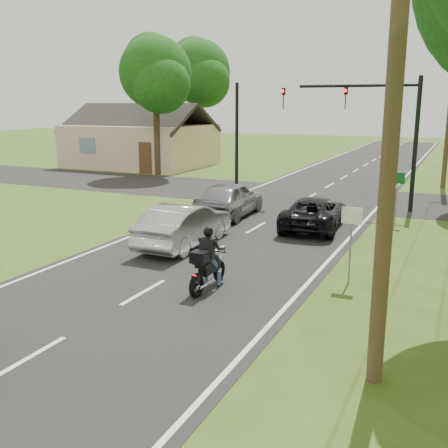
{
  "coord_description": "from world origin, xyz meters",
  "views": [
    {
      "loc": [
        7.34,
        -10.82,
        4.82
      ],
      "look_at": [
        0.93,
        3.0,
        1.3
      ],
      "focal_mm": 42.0,
      "sensor_mm": 36.0,
      "label": 1
    }
  ],
  "objects_px": {
    "dark_suv": "(314,212)",
    "sign_green": "(397,186)",
    "traffic_signal": "(374,119)",
    "motorcycle_rider": "(207,265)",
    "silver_sedan": "(184,225)",
    "silver_suv": "(229,199)",
    "utility_pole_near": "(395,86)",
    "sign_white": "(351,227)"
  },
  "relations": [
    {
      "from": "motorcycle_rider",
      "to": "silver_sedan",
      "type": "height_order",
      "value": "motorcycle_rider"
    },
    {
      "from": "sign_green",
      "to": "dark_suv",
      "type": "bearing_deg",
      "value": -143.96
    },
    {
      "from": "silver_sedan",
      "to": "sign_green",
      "type": "height_order",
      "value": "sign_green"
    },
    {
      "from": "motorcycle_rider",
      "to": "silver_sedan",
      "type": "xyz_separation_m",
      "value": [
        -2.67,
        3.55,
        0.07
      ]
    },
    {
      "from": "motorcycle_rider",
      "to": "sign_white",
      "type": "height_order",
      "value": "sign_white"
    },
    {
      "from": "silver_sedan",
      "to": "traffic_signal",
      "type": "distance_m",
      "value": 11.11
    },
    {
      "from": "dark_suv",
      "to": "sign_green",
      "type": "height_order",
      "value": "sign_green"
    },
    {
      "from": "utility_pole_near",
      "to": "traffic_signal",
      "type": "bearing_deg",
      "value": 100.14
    },
    {
      "from": "silver_sedan",
      "to": "silver_suv",
      "type": "relative_size",
      "value": 0.98
    },
    {
      "from": "dark_suv",
      "to": "traffic_signal",
      "type": "height_order",
      "value": "traffic_signal"
    },
    {
      "from": "silver_suv",
      "to": "silver_sedan",
      "type": "bearing_deg",
      "value": 94.34
    },
    {
      "from": "dark_suv",
      "to": "silver_sedan",
      "type": "bearing_deg",
      "value": 47.59
    },
    {
      "from": "motorcycle_rider",
      "to": "silver_suv",
      "type": "bearing_deg",
      "value": 110.25
    },
    {
      "from": "utility_pole_near",
      "to": "sign_green",
      "type": "height_order",
      "value": "utility_pole_near"
    },
    {
      "from": "traffic_signal",
      "to": "sign_white",
      "type": "distance_m",
      "value": 11.39
    },
    {
      "from": "utility_pole_near",
      "to": "dark_suv",
      "type": "bearing_deg",
      "value": 110.72
    },
    {
      "from": "silver_suv",
      "to": "traffic_signal",
      "type": "height_order",
      "value": "traffic_signal"
    },
    {
      "from": "dark_suv",
      "to": "utility_pole_near",
      "type": "height_order",
      "value": "utility_pole_near"
    },
    {
      "from": "motorcycle_rider",
      "to": "sign_white",
      "type": "bearing_deg",
      "value": 31.61
    },
    {
      "from": "motorcycle_rider",
      "to": "utility_pole_near",
      "type": "height_order",
      "value": "utility_pole_near"
    },
    {
      "from": "silver_suv",
      "to": "sign_white",
      "type": "distance_m",
      "value": 9.26
    },
    {
      "from": "sign_white",
      "to": "sign_green",
      "type": "bearing_deg",
      "value": 88.57
    },
    {
      "from": "traffic_signal",
      "to": "sign_white",
      "type": "height_order",
      "value": "traffic_signal"
    },
    {
      "from": "dark_suv",
      "to": "sign_green",
      "type": "bearing_deg",
      "value": -149.53
    },
    {
      "from": "silver_suv",
      "to": "sign_green",
      "type": "height_order",
      "value": "sign_green"
    },
    {
      "from": "sign_green",
      "to": "utility_pole_near",
      "type": "bearing_deg",
      "value": -84.28
    },
    {
      "from": "silver_suv",
      "to": "traffic_signal",
      "type": "relative_size",
      "value": 0.72
    },
    {
      "from": "motorcycle_rider",
      "to": "dark_suv",
      "type": "height_order",
      "value": "motorcycle_rider"
    },
    {
      "from": "utility_pole_near",
      "to": "silver_suv",
      "type": "bearing_deg",
      "value": 124.93
    },
    {
      "from": "silver_suv",
      "to": "dark_suv",
      "type": "bearing_deg",
      "value": 169.49
    },
    {
      "from": "dark_suv",
      "to": "sign_white",
      "type": "bearing_deg",
      "value": 108.32
    },
    {
      "from": "traffic_signal",
      "to": "sign_white",
      "type": "bearing_deg",
      "value": -82.95
    },
    {
      "from": "traffic_signal",
      "to": "dark_suv",
      "type": "bearing_deg",
      "value": -104.03
    },
    {
      "from": "silver_sedan",
      "to": "sign_white",
      "type": "relative_size",
      "value": 2.1
    },
    {
      "from": "silver_sedan",
      "to": "silver_suv",
      "type": "height_order",
      "value": "silver_suv"
    },
    {
      "from": "dark_suv",
      "to": "traffic_signal",
      "type": "relative_size",
      "value": 0.71
    },
    {
      "from": "motorcycle_rider",
      "to": "dark_suv",
      "type": "xyz_separation_m",
      "value": [
        0.66,
        8.0,
        -0.04
      ]
    },
    {
      "from": "silver_sedan",
      "to": "sign_green",
      "type": "relative_size",
      "value": 2.1
    },
    {
      "from": "traffic_signal",
      "to": "sign_green",
      "type": "relative_size",
      "value": 3.0
    },
    {
      "from": "silver_suv",
      "to": "motorcycle_rider",
      "type": "bearing_deg",
      "value": 108.57
    },
    {
      "from": "traffic_signal",
      "to": "silver_sedan",
      "type": "bearing_deg",
      "value": -115.78
    },
    {
      "from": "silver_suv",
      "to": "utility_pole_near",
      "type": "bearing_deg",
      "value": 122.84
    }
  ]
}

